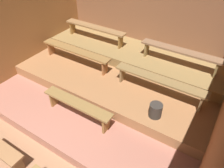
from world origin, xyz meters
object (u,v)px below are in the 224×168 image
bench_floor_left (3,152)px  bench_lower_center (77,105)px  bench_upper_left (95,29)px  bench_middle_left (75,52)px  pail_middle (156,110)px  bench_middle_right (160,81)px  bench_upper_right (180,53)px

bench_floor_left → bench_lower_center: 1.68m
bench_floor_left → bench_upper_left: 4.14m
bench_lower_center → bench_middle_left: (-1.20, 1.41, 0.28)m
bench_floor_left → pail_middle: pail_middle is taller
bench_middle_right → bench_floor_left: bearing=-122.6°
bench_middle_left → bench_middle_right: same height
bench_floor_left → bench_lower_center: bench_lower_center is taller
bench_upper_right → bench_middle_right: bearing=-94.5°
bench_lower_center → pail_middle: pail_middle is taller
bench_upper_left → bench_upper_right: size_ratio=1.00×
bench_floor_left → bench_lower_center: (0.60, 1.54, 0.29)m
bench_upper_right → bench_upper_left: bearing=180.0°
bench_lower_center → pail_middle: 1.68m
bench_lower_center → bench_upper_left: bearing=117.7°
bench_lower_center → bench_floor_left: bearing=-111.2°
bench_floor_left → bench_middle_right: bench_middle_right is taller
bench_middle_left → bench_upper_left: 1.08m
bench_middle_left → bench_middle_right: bearing=0.0°
bench_floor_left → bench_lower_center: size_ratio=0.56×
bench_floor_left → bench_upper_left: bearing=99.8°
bench_middle_right → bench_upper_right: bearing=85.5°
bench_middle_left → bench_middle_right: (2.49, 0.00, 0.00)m
bench_floor_left → bench_middle_left: (-0.61, 2.95, 0.57)m
bench_lower_center → bench_upper_right: bearing=60.8°
bench_middle_left → pail_middle: 2.82m
bench_middle_left → bench_upper_right: (2.57, 1.05, 0.26)m
bench_floor_left → bench_middle_right: 3.54m
bench_floor_left → bench_upper_right: bearing=63.8°
bench_middle_right → bench_upper_left: 2.79m
bench_floor_left → bench_middle_right: (1.89, 2.95, 0.57)m
bench_lower_center → bench_upper_right: bench_upper_right is taller
bench_middle_right → bench_upper_right: (0.08, 1.05, 0.26)m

